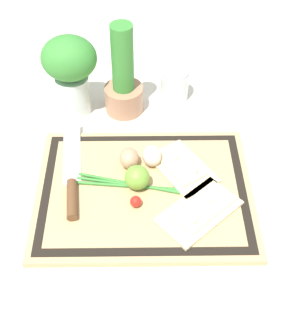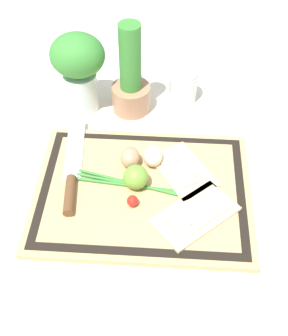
% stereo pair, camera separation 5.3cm
% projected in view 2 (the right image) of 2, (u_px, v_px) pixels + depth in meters
% --- Properties ---
extents(ground_plane, '(6.00, 6.00, 0.00)m').
position_uv_depth(ground_plane, '(143.00, 194.00, 1.03)').
color(ground_plane, silver).
extents(cutting_board, '(0.47, 0.37, 0.02)m').
position_uv_depth(cutting_board, '(143.00, 191.00, 1.03)').
color(cutting_board, tan).
rests_on(cutting_board, ground_plane).
extents(pizza_slice_near, '(0.20, 0.19, 0.02)m').
position_uv_depth(pizza_slice_near, '(196.00, 214.00, 0.97)').
color(pizza_slice_near, beige).
rests_on(pizza_slice_near, cutting_board).
extents(pizza_slice_far, '(0.17, 0.18, 0.02)m').
position_uv_depth(pizza_slice_far, '(183.00, 170.00, 1.05)').
color(pizza_slice_far, beige).
rests_on(pizza_slice_far, cutting_board).
extents(knife, '(0.06, 0.30, 0.02)m').
position_uv_depth(knife, '(72.00, 178.00, 1.03)').
color(knife, silver).
rests_on(knife, cutting_board).
extents(egg_brown, '(0.04, 0.05, 0.04)m').
position_uv_depth(egg_brown, '(130.00, 157.00, 1.05)').
color(egg_brown, tan).
rests_on(egg_brown, cutting_board).
extents(egg_pink, '(0.04, 0.05, 0.04)m').
position_uv_depth(egg_pink, '(153.00, 156.00, 1.06)').
color(egg_pink, beige).
rests_on(egg_pink, cutting_board).
extents(lime, '(0.05, 0.05, 0.05)m').
position_uv_depth(lime, '(136.00, 177.00, 1.01)').
color(lime, '#70A838').
rests_on(lime, cutting_board).
extents(cherry_tomato_red, '(0.02, 0.02, 0.02)m').
position_uv_depth(cherry_tomato_red, '(132.00, 201.00, 0.98)').
color(cherry_tomato_red, red).
rests_on(cherry_tomato_red, cutting_board).
extents(scallion_bunch, '(0.34, 0.09, 0.01)m').
position_uv_depth(scallion_bunch, '(151.00, 188.00, 1.02)').
color(scallion_bunch, '#388433').
rests_on(scallion_bunch, cutting_board).
extents(herb_pot, '(0.10, 0.10, 0.24)m').
position_uv_depth(herb_pot, '(131.00, 82.00, 1.17)').
color(herb_pot, '#AD7A5B').
rests_on(herb_pot, ground_plane).
extents(sauce_jar, '(0.07, 0.07, 0.09)m').
position_uv_depth(sauce_jar, '(183.00, 88.00, 1.23)').
color(sauce_jar, silver).
rests_on(sauce_jar, ground_plane).
extents(herb_glass, '(0.13, 0.12, 0.21)m').
position_uv_depth(herb_glass, '(79.00, 66.00, 1.14)').
color(herb_glass, silver).
rests_on(herb_glass, ground_plane).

